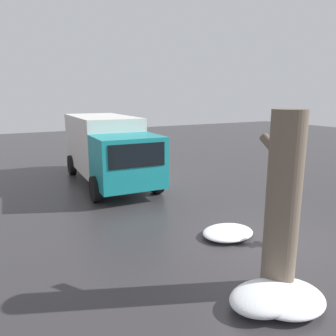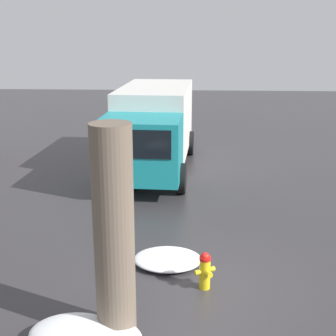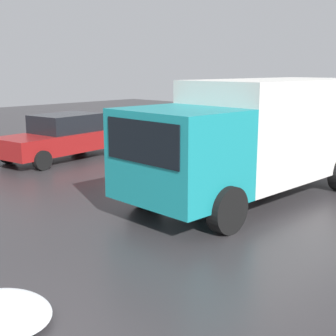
{
  "view_description": "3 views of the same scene",
  "coord_description": "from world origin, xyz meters",
  "px_view_note": "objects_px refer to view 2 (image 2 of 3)",
  "views": [
    {
      "loc": [
        -5.32,
        5.92,
        3.57
      ],
      "look_at": [
        3.4,
        1.12,
        1.38
      ],
      "focal_mm": 35.0,
      "sensor_mm": 36.0,
      "label": 1
    },
    {
      "loc": [
        -7.72,
        0.27,
        4.59
      ],
      "look_at": [
        4.44,
        0.92,
        1.0
      ],
      "focal_mm": 50.0,
      "sensor_mm": 36.0,
      "label": 2
    },
    {
      "loc": [
        -1.49,
        -4.25,
        3.01
      ],
      "look_at": [
        4.58,
        1.44,
        1.22
      ],
      "focal_mm": 50.0,
      "sensor_mm": 36.0,
      "label": 3
    }
  ],
  "objects_px": {
    "tree_trunk": "(114,234)",
    "delivery_truck": "(153,126)",
    "pedestrian": "(129,148)",
    "fire_hydrant": "(205,270)"
  },
  "relations": [
    {
      "from": "fire_hydrant",
      "to": "delivery_truck",
      "type": "xyz_separation_m",
      "value": [
        7.8,
        1.61,
        1.14
      ]
    },
    {
      "from": "tree_trunk",
      "to": "delivery_truck",
      "type": "height_order",
      "value": "tree_trunk"
    },
    {
      "from": "tree_trunk",
      "to": "delivery_truck",
      "type": "bearing_deg",
      "value": 1.28
    },
    {
      "from": "fire_hydrant",
      "to": "pedestrian",
      "type": "distance_m",
      "value": 7.05
    },
    {
      "from": "tree_trunk",
      "to": "pedestrian",
      "type": "bearing_deg",
      "value": 6.26
    },
    {
      "from": "tree_trunk",
      "to": "pedestrian",
      "type": "xyz_separation_m",
      "value": [
        8.03,
        0.88,
        -0.7
      ]
    },
    {
      "from": "fire_hydrant",
      "to": "tree_trunk",
      "type": "distance_m",
      "value": 2.39
    },
    {
      "from": "tree_trunk",
      "to": "delivery_truck",
      "type": "xyz_separation_m",
      "value": [
        9.19,
        0.2,
        -0.19
      ]
    },
    {
      "from": "delivery_truck",
      "to": "pedestrian",
      "type": "bearing_deg",
      "value": 62.6
    },
    {
      "from": "tree_trunk",
      "to": "delivery_truck",
      "type": "relative_size",
      "value": 0.49
    }
  ]
}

